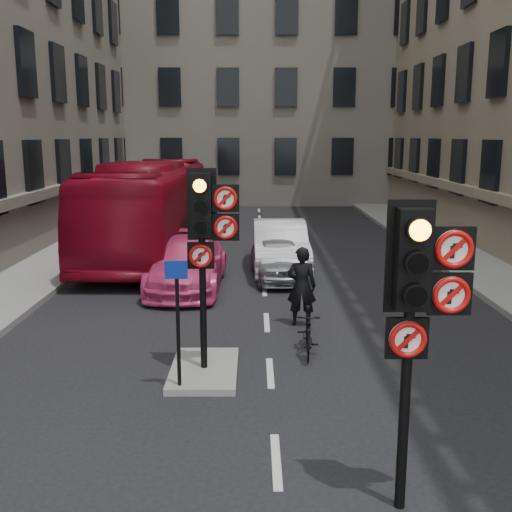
{
  "coord_description": "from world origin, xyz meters",
  "views": [
    {
      "loc": [
        -0.3,
        -5.25,
        4.25
      ],
      "look_at": [
        -0.27,
        2.9,
        2.6
      ],
      "focal_mm": 42.0,
      "sensor_mm": 36.0,
      "label": 1
    }
  ],
  "objects_px": {
    "car_white": "(280,246)",
    "car_pink": "(188,264)",
    "signal_near": "(419,293)",
    "car_silver": "(278,258)",
    "motorcyclist": "(302,286)",
    "motorcycle": "(308,331)",
    "info_sign": "(177,306)",
    "bus_red": "(151,208)",
    "signal_far": "(207,226)"
  },
  "relations": [
    {
      "from": "car_white",
      "to": "car_pink",
      "type": "distance_m",
      "value": 3.52
    },
    {
      "from": "signal_near",
      "to": "car_silver",
      "type": "height_order",
      "value": "signal_near"
    },
    {
      "from": "signal_near",
      "to": "motorcyclist",
      "type": "relative_size",
      "value": 1.97
    },
    {
      "from": "motorcycle",
      "to": "info_sign",
      "type": "distance_m",
      "value": 3.13
    },
    {
      "from": "car_white",
      "to": "motorcycle",
      "type": "distance_m",
      "value": 7.52
    },
    {
      "from": "bus_red",
      "to": "car_pink",
      "type": "bearing_deg",
      "value": -69.01
    },
    {
      "from": "bus_red",
      "to": "motorcyclist",
      "type": "height_order",
      "value": "bus_red"
    },
    {
      "from": "car_pink",
      "to": "motorcycle",
      "type": "distance_m",
      "value": 6.0
    },
    {
      "from": "car_silver",
      "to": "bus_red",
      "type": "relative_size",
      "value": 0.31
    },
    {
      "from": "signal_far",
      "to": "car_pink",
      "type": "relative_size",
      "value": 0.74
    },
    {
      "from": "signal_near",
      "to": "motorcycle",
      "type": "bearing_deg",
      "value": 98.16
    },
    {
      "from": "signal_far",
      "to": "bus_red",
      "type": "xyz_separation_m",
      "value": [
        -2.91,
        11.37,
        -1.03
      ]
    },
    {
      "from": "motorcycle",
      "to": "motorcyclist",
      "type": "relative_size",
      "value": 0.83
    },
    {
      "from": "car_white",
      "to": "motorcyclist",
      "type": "height_order",
      "value": "motorcyclist"
    },
    {
      "from": "car_silver",
      "to": "car_white",
      "type": "height_order",
      "value": "car_white"
    },
    {
      "from": "signal_near",
      "to": "car_pink",
      "type": "relative_size",
      "value": 0.74
    },
    {
      "from": "signal_far",
      "to": "motorcycle",
      "type": "height_order",
      "value": "signal_far"
    },
    {
      "from": "car_silver",
      "to": "car_pink",
      "type": "xyz_separation_m",
      "value": [
        -2.58,
        -1.08,
        0.07
      ]
    },
    {
      "from": "car_silver",
      "to": "car_white",
      "type": "xyz_separation_m",
      "value": [
        0.1,
        1.19,
        0.16
      ]
    },
    {
      "from": "bus_red",
      "to": "motorcyclist",
      "type": "relative_size",
      "value": 6.6
    },
    {
      "from": "bus_red",
      "to": "signal_near",
      "type": "bearing_deg",
      "value": -69.42
    },
    {
      "from": "motorcycle",
      "to": "signal_far",
      "type": "bearing_deg",
      "value": -148.22
    },
    {
      "from": "info_sign",
      "to": "motorcyclist",
      "type": "bearing_deg",
      "value": 53.89
    },
    {
      "from": "signal_far",
      "to": "info_sign",
      "type": "distance_m",
      "value": 1.51
    },
    {
      "from": "motorcycle",
      "to": "motorcyclist",
      "type": "bearing_deg",
      "value": 93.29
    },
    {
      "from": "car_white",
      "to": "motorcycle",
      "type": "relative_size",
      "value": 3.16
    },
    {
      "from": "car_white",
      "to": "car_pink",
      "type": "height_order",
      "value": "car_white"
    },
    {
      "from": "signal_far",
      "to": "car_pink",
      "type": "height_order",
      "value": "signal_far"
    },
    {
      "from": "car_pink",
      "to": "info_sign",
      "type": "xyz_separation_m",
      "value": [
        0.6,
        -7.06,
        0.81
      ]
    },
    {
      "from": "bus_red",
      "to": "car_silver",
      "type": "bearing_deg",
      "value": -41.3
    },
    {
      "from": "bus_red",
      "to": "info_sign",
      "type": "relative_size",
      "value": 5.58
    },
    {
      "from": "motorcyclist",
      "to": "car_silver",
      "type": "bearing_deg",
      "value": -79.55
    },
    {
      "from": "info_sign",
      "to": "signal_far",
      "type": "bearing_deg",
      "value": 58.33
    },
    {
      "from": "car_pink",
      "to": "bus_red",
      "type": "bearing_deg",
      "value": 111.79
    },
    {
      "from": "signal_near",
      "to": "bus_red",
      "type": "bearing_deg",
      "value": 109.74
    },
    {
      "from": "car_silver",
      "to": "motorcycle",
      "type": "relative_size",
      "value": 2.45
    },
    {
      "from": "motorcyclist",
      "to": "info_sign",
      "type": "bearing_deg",
      "value": 63.32
    },
    {
      "from": "car_silver",
      "to": "car_white",
      "type": "relative_size",
      "value": 0.77
    },
    {
      "from": "car_pink",
      "to": "info_sign",
      "type": "distance_m",
      "value": 7.13
    },
    {
      "from": "car_white",
      "to": "bus_red",
      "type": "relative_size",
      "value": 0.4
    },
    {
      "from": "car_white",
      "to": "car_pink",
      "type": "relative_size",
      "value": 0.99
    },
    {
      "from": "signal_far",
      "to": "motorcycle",
      "type": "relative_size",
      "value": 2.37
    },
    {
      "from": "signal_near",
      "to": "motorcyclist",
      "type": "bearing_deg",
      "value": 95.92
    },
    {
      "from": "car_silver",
      "to": "motorcyclist",
      "type": "height_order",
      "value": "motorcyclist"
    },
    {
      "from": "car_silver",
      "to": "car_white",
      "type": "distance_m",
      "value": 1.2
    },
    {
      "from": "car_silver",
      "to": "motorcycle",
      "type": "xyz_separation_m",
      "value": [
        0.34,
        -6.33,
        -0.18
      ]
    },
    {
      "from": "car_pink",
      "to": "bus_red",
      "type": "distance_m",
      "value": 5.54
    },
    {
      "from": "bus_red",
      "to": "motorcyclist",
      "type": "distance_m",
      "value": 9.84
    },
    {
      "from": "car_white",
      "to": "car_pink",
      "type": "xyz_separation_m",
      "value": [
        -2.68,
        -2.27,
        -0.09
      ]
    },
    {
      "from": "car_silver",
      "to": "motorcyclist",
      "type": "xyz_separation_m",
      "value": [
        0.35,
        -4.52,
        0.28
      ]
    }
  ]
}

